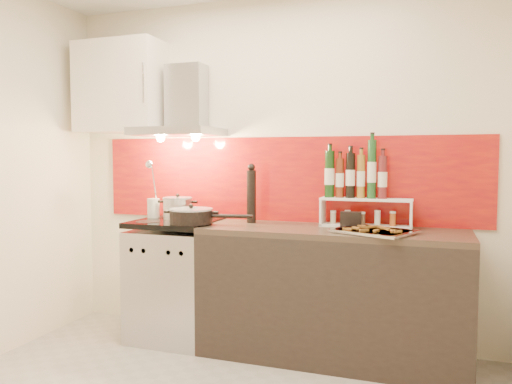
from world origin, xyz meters
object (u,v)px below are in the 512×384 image
at_px(pepper_mill, 251,194).
at_px(baking_tray, 374,231).
at_px(stock_pot, 178,208).
at_px(counter, 332,293).
at_px(saute_pan, 192,216).
at_px(range_stove, 176,281).

relative_size(pepper_mill, baking_tray, 0.76).
bearing_deg(pepper_mill, stock_pot, -176.99).
bearing_deg(counter, baking_tray, -21.51).
bearing_deg(saute_pan, stock_pot, 136.68).
height_order(saute_pan, baking_tray, saute_pan).
xyz_separation_m(stock_pot, pepper_mill, (0.60, 0.03, 0.12)).
height_order(range_stove, counter, range_stove).
bearing_deg(counter, saute_pan, -172.22).
relative_size(range_stove, baking_tray, 1.57).
relative_size(range_stove, stock_pot, 3.99).
relative_size(counter, pepper_mill, 4.08).
xyz_separation_m(stock_pot, saute_pan, (0.23, -0.22, -0.03)).
relative_size(saute_pan, pepper_mill, 1.36).
relative_size(counter, baking_tray, 3.10).
distance_m(stock_pot, pepper_mill, 0.61).
distance_m(range_stove, pepper_mill, 0.89).
xyz_separation_m(range_stove, saute_pan, (0.21, -0.13, 0.52)).
bearing_deg(baking_tray, pepper_mill, 166.02).
bearing_deg(saute_pan, counter, 7.78).
distance_m(counter, pepper_mill, 0.92).
bearing_deg(stock_pot, pepper_mill, 3.01).
distance_m(pepper_mill, baking_tray, 0.97).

